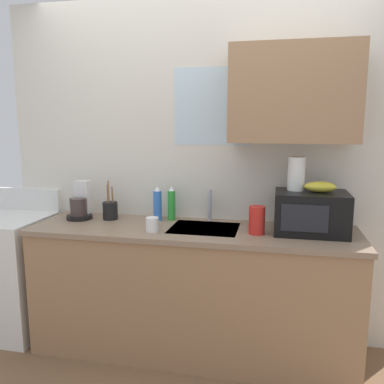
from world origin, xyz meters
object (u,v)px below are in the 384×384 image
object	(u,v)px
stove_range	(9,273)
cereal_canister	(257,220)
dish_soap_bottle_green	(172,204)
utensil_crock	(110,210)
paper_towel_roll	(296,174)
coffee_maker	(81,204)
banana_bunch	(320,187)
microwave	(311,213)
mug_white	(152,224)
dish_soap_bottle_blue	(158,204)

from	to	relation	value
stove_range	cereal_canister	xyz separation A→B (m)	(1.90, -0.05, 0.53)
dish_soap_bottle_green	utensil_crock	bearing A→B (deg)	-169.30
paper_towel_roll	cereal_canister	xyz separation A→B (m)	(-0.24, -0.15, -0.29)
stove_range	cereal_canister	size ratio (longest dim) A/B	5.97
stove_range	utensil_crock	xyz separation A→B (m)	(0.81, 0.12, 0.51)
coffee_maker	banana_bunch	bearing A→B (deg)	-1.96
dish_soap_bottle_green	cereal_canister	xyz separation A→B (m)	(0.64, -0.25, -0.03)
microwave	dish_soap_bottle_green	distance (m)	0.99
mug_white	utensil_crock	distance (m)	0.49
banana_bunch	dish_soap_bottle_green	world-z (taller)	banana_bunch
coffee_maker	mug_white	distance (m)	0.69
banana_bunch	coffee_maker	xyz separation A→B (m)	(-1.71, 0.06, -0.20)
dish_soap_bottle_green	dish_soap_bottle_blue	size ratio (longest dim) A/B	0.99
paper_towel_roll	dish_soap_bottle_green	bearing A→B (deg)	173.19
banana_bunch	utensil_crock	xyz separation A→B (m)	(-1.48, 0.07, -0.23)
banana_bunch	dish_soap_bottle_blue	size ratio (longest dim) A/B	0.79
stove_range	microwave	world-z (taller)	microwave
stove_range	cereal_canister	bearing A→B (deg)	-1.62
stove_range	coffee_maker	xyz separation A→B (m)	(0.58, 0.10, 0.55)
stove_range	mug_white	bearing A→B (deg)	-6.71
coffee_maker	utensil_crock	distance (m)	0.23
dish_soap_bottle_green	stove_range	bearing A→B (deg)	-170.93
microwave	utensil_crock	xyz separation A→B (m)	(-1.43, 0.07, -0.06)
cereal_canister	utensil_crock	xyz separation A→B (m)	(-1.09, 0.17, -0.02)
banana_bunch	dish_soap_bottle_blue	xyz separation A→B (m)	(-1.12, 0.12, -0.19)
cereal_canister	mug_white	size ratio (longest dim) A/B	1.90
paper_towel_roll	dish_soap_bottle_green	size ratio (longest dim) A/B	0.87
paper_towel_roll	utensil_crock	size ratio (longest dim) A/B	0.75
stove_range	dish_soap_bottle_blue	bearing A→B (deg)	7.93
microwave	mug_white	world-z (taller)	microwave
dish_soap_bottle_blue	cereal_canister	bearing A→B (deg)	-16.39
coffee_maker	mug_white	size ratio (longest dim) A/B	2.95
dish_soap_bottle_blue	utensil_crock	size ratio (longest dim) A/B	0.87
dish_soap_bottle_blue	mug_white	xyz separation A→B (m)	(0.06, -0.31, -0.07)
microwave	coffee_maker	distance (m)	1.66
stove_range	dish_soap_bottle_green	xyz separation A→B (m)	(1.26, 0.20, 0.56)
dish_soap_bottle_blue	mug_white	size ratio (longest dim) A/B	2.67
dish_soap_bottle_green	dish_soap_bottle_blue	bearing A→B (deg)	-157.88
paper_towel_roll	coffee_maker	distance (m)	1.58
dish_soap_bottle_green	microwave	bearing A→B (deg)	-9.10
microwave	dish_soap_bottle_blue	xyz separation A→B (m)	(-1.07, 0.12, -0.02)
coffee_maker	utensil_crock	size ratio (longest dim) A/B	0.96
cereal_canister	stove_range	bearing A→B (deg)	178.38
cereal_canister	mug_white	world-z (taller)	cereal_canister
stove_range	mug_white	size ratio (longest dim) A/B	11.37
stove_range	utensil_crock	bearing A→B (deg)	8.16
banana_bunch	mug_white	xyz separation A→B (m)	(-1.07, -0.19, -0.26)
stove_range	dish_soap_bottle_blue	distance (m)	1.30
microwave	mug_white	distance (m)	1.04
banana_bunch	cereal_canister	distance (m)	0.46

